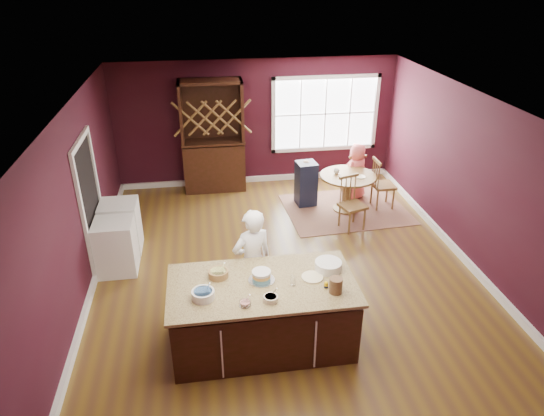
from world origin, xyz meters
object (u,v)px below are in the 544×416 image
Objects in this scene: baker at (252,262)px; dryer at (121,227)px; dining_table at (347,185)px; high_chair at (306,183)px; chair_east at (384,183)px; chair_north at (353,173)px; washer at (116,247)px; layer_cake at (261,276)px; kitchen_island at (263,315)px; chair_south at (353,204)px; hutch at (213,137)px; toddler at (307,168)px; seated_woman at (356,171)px.

dryer is at bearing -63.28° from baker.
dining_table is 1.15× the size of high_chair.
dining_table is at bearing 90.63° from chair_east.
washer is (-4.56, -2.23, -0.04)m from chair_north.
baker is 4.80× the size of layer_cake.
layer_cake is (0.00, 0.07, 0.55)m from kitchen_island.
hutch reaches higher than chair_south.
baker is 6.08× the size of toddler.
hutch is at bearing 94.38° from kitchen_island.
baker is 2.94m from chair_south.
seated_woman is at bearing 52.55° from chair_south.
chair_east is 1.02× the size of chair_south.
hutch is (-1.78, 1.04, 0.71)m from high_chair.
dining_table is at bearing -33.10° from high_chair.
chair_east is 1.17× the size of dryer.
layer_cake reaches higher than chair_south.
layer_cake is (-2.15, -3.44, 0.45)m from dining_table.
chair_south is (-0.12, -0.76, -0.02)m from dining_table.
high_chair reaches higher than dryer.
seated_woman is at bearing 57.82° from layer_cake.
layer_cake reaches higher than dining_table.
kitchen_island is 2.61× the size of dryer.
toddler reaches higher than dining_table.
chair_north is 1.20m from toddler.
layer_cake is 4.71m from seated_woman.
dining_table is at bearing 19.86° from washer.
dryer is (-1.68, -2.30, -0.74)m from hutch.
dryer is (-2.06, 2.63, 0.00)m from kitchen_island.
layer_cake reaches higher than kitchen_island.
chair_east reaches higher than kitchen_island.
chair_east is 0.80m from chair_north.
kitchen_island is at bearing 139.50° from chair_east.
high_chair is 1.09× the size of washer.
baker is 3.52m from high_chair.
chair_south is at bearing -99.03° from dining_table.
layer_cake is 0.35× the size of high_chair.
baker is 2.82m from dryer.
hutch is (-1.78, 1.07, 0.37)m from toddler.
hutch is at bearing -52.16° from seated_woman.
layer_cake reaches higher than high_chair.
dining_table is at bearing 21.73° from seated_woman.
washer is (-1.68, -2.94, -0.75)m from hutch.
dining_table is 3.58m from baker.
baker reaches higher than washer.
chair_north is 0.40× the size of hutch.
hutch is (-2.88, 0.89, 0.59)m from seated_woman.
seated_woman is 1.11m from high_chair.
chair_south is 1.54m from chair_north.
chair_north reaches higher than dryer.
high_chair is (-0.75, 0.37, -0.06)m from dining_table.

